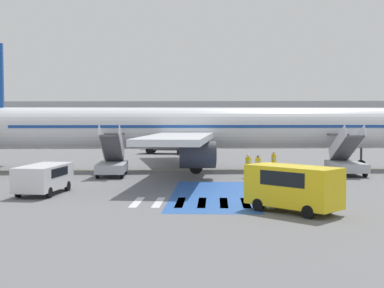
# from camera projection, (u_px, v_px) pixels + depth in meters

# --- Properties ---
(ground_plane) EXTENTS (600.00, 600.00, 0.00)m
(ground_plane) POSITION_uv_depth(u_px,v_px,m) (199.00, 170.00, 47.07)
(ground_plane) COLOR slate
(apron_leadline_yellow) EXTENTS (81.52, 7.33, 0.01)m
(apron_leadline_yellow) POSITION_uv_depth(u_px,v_px,m) (214.00, 170.00, 47.30)
(apron_leadline_yellow) COLOR gold
(apron_leadline_yellow) RESTS_ON ground_plane
(apron_stand_patch_blue) EXTENTS (5.05, 12.97, 0.01)m
(apron_stand_patch_blue) POSITION_uv_depth(u_px,v_px,m) (213.00, 195.00, 32.35)
(apron_stand_patch_blue) COLOR #2856A8
(apron_stand_patch_blue) RESTS_ON ground_plane
(apron_walkway_bar_0) EXTENTS (0.44, 3.60, 0.01)m
(apron_walkway_bar_0) POSITION_uv_depth(u_px,v_px,m) (137.00, 202.00, 29.55)
(apron_walkway_bar_0) COLOR silver
(apron_walkway_bar_0) RESTS_ON ground_plane
(apron_walkway_bar_1) EXTENTS (0.44, 3.60, 0.01)m
(apron_walkway_bar_1) POSITION_uv_depth(u_px,v_px,m) (159.00, 202.00, 29.50)
(apron_walkway_bar_1) COLOR silver
(apron_walkway_bar_1) RESTS_ON ground_plane
(apron_walkway_bar_2) EXTENTS (0.44, 3.60, 0.01)m
(apron_walkway_bar_2) POSITION_uv_depth(u_px,v_px,m) (180.00, 202.00, 29.45)
(apron_walkway_bar_2) COLOR silver
(apron_walkway_bar_2) RESTS_ON ground_plane
(apron_walkway_bar_3) EXTENTS (0.44, 3.60, 0.01)m
(apron_walkway_bar_3) POSITION_uv_depth(u_px,v_px,m) (202.00, 203.00, 29.40)
(apron_walkway_bar_3) COLOR silver
(apron_walkway_bar_3) RESTS_ON ground_plane
(apron_walkway_bar_4) EXTENTS (0.44, 3.60, 0.01)m
(apron_walkway_bar_4) POSITION_uv_depth(u_px,v_px,m) (224.00, 203.00, 29.34)
(apron_walkway_bar_4) COLOR silver
(apron_walkway_bar_4) RESTS_ON ground_plane
(apron_walkway_bar_5) EXTENTS (0.44, 3.60, 0.01)m
(apron_walkway_bar_5) POSITION_uv_depth(u_px,v_px,m) (246.00, 203.00, 29.29)
(apron_walkway_bar_5) COLOR silver
(apron_walkway_bar_5) RESTS_ON ground_plane
(apron_walkway_bar_6) EXTENTS (0.44, 3.60, 0.01)m
(apron_walkway_bar_6) POSITION_uv_depth(u_px,v_px,m) (268.00, 203.00, 29.24)
(apron_walkway_bar_6) COLOR silver
(apron_walkway_bar_6) RESTS_ON ground_plane
(airliner) EXTENTS (47.37, 31.92, 11.04)m
(airliner) POSITION_uv_depth(u_px,v_px,m) (207.00, 128.00, 47.08)
(airliner) COLOR silver
(airliner) RESTS_ON ground_plane
(boarding_stairs_forward) EXTENTS (2.61, 5.38, 4.10)m
(boarding_stairs_forward) POSITION_uv_depth(u_px,v_px,m) (346.00, 163.00, 43.35)
(boarding_stairs_forward) COLOR #ADB2BA
(boarding_stairs_forward) RESTS_ON ground_plane
(boarding_stairs_aft) EXTENTS (2.61, 5.38, 4.19)m
(boarding_stairs_aft) POSITION_uv_depth(u_px,v_px,m) (112.00, 163.00, 42.53)
(boarding_stairs_aft) COLOR #ADB2BA
(boarding_stairs_aft) RESTS_ON ground_plane
(fuel_tanker) EXTENTS (8.98, 3.10, 3.41)m
(fuel_tanker) POSITION_uv_depth(u_px,v_px,m) (176.00, 140.00, 68.00)
(fuel_tanker) COLOR #38383D
(fuel_tanker) RESTS_ON ground_plane
(service_van_1) EXTENTS (2.46, 4.93, 1.78)m
(service_van_1) POSITION_uv_depth(u_px,v_px,m) (44.00, 176.00, 32.60)
(service_van_1) COLOR silver
(service_van_1) RESTS_ON ground_plane
(service_van_2) EXTENTS (4.79, 4.57, 2.30)m
(service_van_2) POSITION_uv_depth(u_px,v_px,m) (293.00, 185.00, 26.34)
(service_van_2) COLOR yellow
(service_van_2) RESTS_ON ground_plane
(ground_crew_0) EXTENTS (0.37, 0.48, 1.88)m
(ground_crew_0) POSITION_uv_depth(u_px,v_px,m) (274.00, 161.00, 43.92)
(ground_crew_0) COLOR #2D2D33
(ground_crew_0) RESTS_ON ground_plane
(ground_crew_1) EXTENTS (0.43, 0.49, 1.85)m
(ground_crew_1) POSITION_uv_depth(u_px,v_px,m) (248.00, 164.00, 41.15)
(ground_crew_1) COLOR black
(ground_crew_1) RESTS_ON ground_plane
(ground_crew_2) EXTENTS (0.46, 0.30, 1.62)m
(ground_crew_2) POSITION_uv_depth(u_px,v_px,m) (258.00, 164.00, 42.96)
(ground_crew_2) COLOR black
(ground_crew_2) RESTS_ON ground_plane
(traffic_cone_1) EXTENTS (0.58, 0.58, 0.64)m
(traffic_cone_1) POSITION_uv_depth(u_px,v_px,m) (283.00, 171.00, 43.26)
(traffic_cone_1) COLOR orange
(traffic_cone_1) RESTS_ON ground_plane
(traffic_cone_2) EXTENTS (0.60, 0.60, 0.67)m
(traffic_cone_2) POSITION_uv_depth(u_px,v_px,m) (312.00, 175.00, 40.45)
(traffic_cone_2) COLOR orange
(traffic_cone_2) RESTS_ON ground_plane
(terminal_building) EXTENTS (103.85, 12.10, 8.04)m
(terminal_building) POSITION_uv_depth(u_px,v_px,m) (182.00, 120.00, 120.99)
(terminal_building) COLOR #9EA3A8
(terminal_building) RESTS_ON ground_plane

